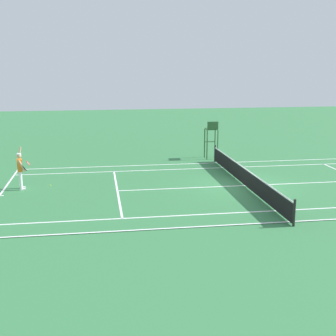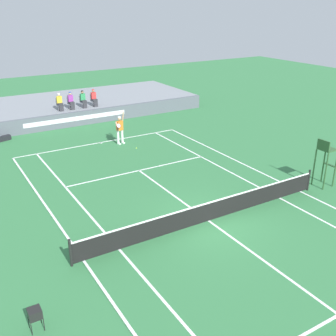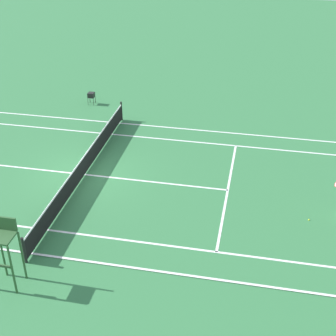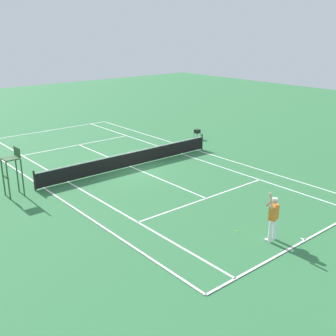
{
  "view_description": "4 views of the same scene",
  "coord_description": "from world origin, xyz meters",
  "px_view_note": "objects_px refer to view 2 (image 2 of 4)",
  "views": [
    {
      "loc": [
        -21.59,
        7.27,
        6.08
      ],
      "look_at": [
        0.31,
        3.87,
        1.0
      ],
      "focal_mm": 49.21,
      "sensor_mm": 36.0,
      "label": 1
    },
    {
      "loc": [
        -9.13,
        -11.82,
        8.57
      ],
      "look_at": [
        0.31,
        3.87,
        1.0
      ],
      "focal_mm": 43.35,
      "sensor_mm": 36.0,
      "label": 2
    },
    {
      "loc": [
        17.74,
        7.42,
        11.49
      ],
      "look_at": [
        0.31,
        3.87,
        1.0
      ],
      "focal_mm": 52.74,
      "sensor_mm": 36.0,
      "label": 3
    },
    {
      "loc": [
        13.44,
        19.57,
        7.89
      ],
      "look_at": [
        0.31,
        3.87,
        1.0
      ],
      "focal_mm": 44.48,
      "sensor_mm": 36.0,
      "label": 4
    }
  ],
  "objects_px": {
    "spectator_seated_3": "(94,98)",
    "tennis_ball": "(136,148)",
    "umpire_chair": "(325,157)",
    "spectator_seated_2": "(83,99)",
    "tennis_player": "(120,129)",
    "spectator_seated_1": "(71,101)",
    "equipment_bag": "(4,138)",
    "spectator_seated_0": "(60,102)",
    "ball_hopper": "(35,313)"
  },
  "relations": [
    {
      "from": "spectator_seated_1",
      "to": "tennis_player",
      "type": "distance_m",
      "value": 6.5
    },
    {
      "from": "umpire_chair",
      "to": "spectator_seated_2",
      "type": "bearing_deg",
      "value": 108.85
    },
    {
      "from": "spectator_seated_3",
      "to": "umpire_chair",
      "type": "xyz_separation_m",
      "value": [
        5.08,
        -17.41,
        -0.11
      ]
    },
    {
      "from": "spectator_seated_2",
      "to": "spectator_seated_3",
      "type": "relative_size",
      "value": 1.0
    },
    {
      "from": "spectator_seated_2",
      "to": "tennis_player",
      "type": "xyz_separation_m",
      "value": [
        0.05,
        -6.39,
        -0.67
      ]
    },
    {
      "from": "umpire_chair",
      "to": "tennis_ball",
      "type": "bearing_deg",
      "value": 119.25
    },
    {
      "from": "spectator_seated_3",
      "to": "equipment_bag",
      "type": "distance_m",
      "value": 7.5
    },
    {
      "from": "equipment_bag",
      "to": "tennis_ball",
      "type": "bearing_deg",
      "value": -41.14
    },
    {
      "from": "tennis_player",
      "to": "spectator_seated_3",
      "type": "bearing_deg",
      "value": 82.75
    },
    {
      "from": "spectator_seated_3",
      "to": "tennis_ball",
      "type": "distance_m",
      "value": 7.9
    },
    {
      "from": "spectator_seated_3",
      "to": "tennis_ball",
      "type": "height_order",
      "value": "spectator_seated_3"
    },
    {
      "from": "spectator_seated_2",
      "to": "umpire_chair",
      "type": "distance_m",
      "value": 18.4
    },
    {
      "from": "tennis_player",
      "to": "tennis_ball",
      "type": "bearing_deg",
      "value": -70.82
    },
    {
      "from": "tennis_player",
      "to": "ball_hopper",
      "type": "xyz_separation_m",
      "value": [
        -8.78,
        -13.38,
        -0.42
      ]
    },
    {
      "from": "spectator_seated_0",
      "to": "umpire_chair",
      "type": "xyz_separation_m",
      "value": [
        7.75,
        -17.41,
        -0.11
      ]
    },
    {
      "from": "tennis_ball",
      "to": "umpire_chair",
      "type": "height_order",
      "value": "umpire_chair"
    },
    {
      "from": "ball_hopper",
      "to": "umpire_chair",
      "type": "bearing_deg",
      "value": 9.1
    },
    {
      "from": "tennis_player",
      "to": "equipment_bag",
      "type": "relative_size",
      "value": 2.18
    },
    {
      "from": "spectator_seated_2",
      "to": "spectator_seated_3",
      "type": "distance_m",
      "value": 0.86
    },
    {
      "from": "spectator_seated_3",
      "to": "tennis_player",
      "type": "relative_size",
      "value": 0.61
    },
    {
      "from": "spectator_seated_2",
      "to": "tennis_ball",
      "type": "bearing_deg",
      "value": -86.18
    },
    {
      "from": "spectator_seated_1",
      "to": "tennis_player",
      "type": "bearing_deg",
      "value": -81.06
    },
    {
      "from": "ball_hopper",
      "to": "tennis_ball",
      "type": "bearing_deg",
      "value": 52.49
    },
    {
      "from": "ball_hopper",
      "to": "tennis_player",
      "type": "bearing_deg",
      "value": 56.71
    },
    {
      "from": "umpire_chair",
      "to": "equipment_bag",
      "type": "xyz_separation_m",
      "value": [
        -12.21,
        15.62,
        -1.4
      ]
    },
    {
      "from": "spectator_seated_1",
      "to": "tennis_ball",
      "type": "distance_m",
      "value": 8.02
    },
    {
      "from": "spectator_seated_2",
      "to": "ball_hopper",
      "type": "bearing_deg",
      "value": -113.84
    },
    {
      "from": "umpire_chair",
      "to": "equipment_bag",
      "type": "distance_m",
      "value": 19.88
    },
    {
      "from": "spectator_seated_2",
      "to": "equipment_bag",
      "type": "distance_m",
      "value": 6.69
    },
    {
      "from": "spectator_seated_0",
      "to": "tennis_player",
      "type": "bearing_deg",
      "value": -73.82
    },
    {
      "from": "ball_hopper",
      "to": "spectator_seated_1",
      "type": "bearing_deg",
      "value": 68.52
    },
    {
      "from": "spectator_seated_2",
      "to": "tennis_player",
      "type": "distance_m",
      "value": 6.42
    },
    {
      "from": "spectator_seated_3",
      "to": "tennis_ball",
      "type": "xyz_separation_m",
      "value": [
        -0.35,
        -7.72,
        -1.63
      ]
    },
    {
      "from": "spectator_seated_1",
      "to": "umpire_chair",
      "type": "distance_m",
      "value": 18.73
    },
    {
      "from": "spectator_seated_3",
      "to": "tennis_player",
      "type": "distance_m",
      "value": 6.47
    },
    {
      "from": "tennis_ball",
      "to": "equipment_bag",
      "type": "height_order",
      "value": "equipment_bag"
    },
    {
      "from": "tennis_ball",
      "to": "spectator_seated_3",
      "type": "bearing_deg",
      "value": 87.41
    },
    {
      "from": "spectator_seated_3",
      "to": "umpire_chair",
      "type": "height_order",
      "value": "umpire_chair"
    },
    {
      "from": "spectator_seated_2",
      "to": "spectator_seated_3",
      "type": "xyz_separation_m",
      "value": [
        0.86,
        0.0,
        0.0
      ]
    },
    {
      "from": "spectator_seated_2",
      "to": "spectator_seated_0",
      "type": "bearing_deg",
      "value": 180.0
    },
    {
      "from": "spectator_seated_3",
      "to": "ball_hopper",
      "type": "distance_m",
      "value": 22.0
    },
    {
      "from": "spectator_seated_1",
      "to": "umpire_chair",
      "type": "height_order",
      "value": "umpire_chair"
    },
    {
      "from": "spectator_seated_1",
      "to": "equipment_bag",
      "type": "height_order",
      "value": "spectator_seated_1"
    },
    {
      "from": "spectator_seated_3",
      "to": "umpire_chair",
      "type": "relative_size",
      "value": 0.52
    },
    {
      "from": "spectator_seated_3",
      "to": "tennis_ball",
      "type": "relative_size",
      "value": 18.6
    },
    {
      "from": "spectator_seated_3",
      "to": "tennis_player",
      "type": "xyz_separation_m",
      "value": [
        -0.81,
        -6.39,
        -0.67
      ]
    },
    {
      "from": "umpire_chair",
      "to": "ball_hopper",
      "type": "relative_size",
      "value": 3.49
    },
    {
      "from": "spectator_seated_2",
      "to": "umpire_chair",
      "type": "relative_size",
      "value": 0.52
    },
    {
      "from": "spectator_seated_2",
      "to": "equipment_bag",
      "type": "height_order",
      "value": "spectator_seated_2"
    },
    {
      "from": "tennis_player",
      "to": "equipment_bag",
      "type": "bearing_deg",
      "value": 143.98
    }
  ]
}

